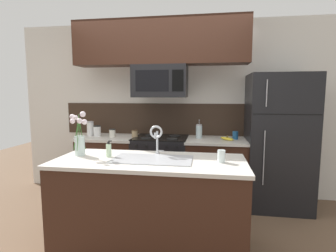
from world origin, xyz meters
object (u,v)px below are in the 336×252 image
(french_press, at_px, (199,131))
(banana_bunch, at_px, (227,139))
(storage_jar_tall, at_px, (90,129))
(spare_glass, at_px, (221,156))
(dish_soap_bottle, at_px, (109,150))
(refrigerator, at_px, (278,142))
(storage_jar_squat, at_px, (135,134))
(microwave, at_px, (160,81))
(storage_jar_medium, at_px, (97,131))
(sink_faucet, at_px, (156,136))
(stove_range, at_px, (161,168))
(storage_jar_short, at_px, (112,133))
(coffee_tin, at_px, (235,135))
(flower_vase, at_px, (80,140))

(french_press, bearing_deg, banana_bunch, -17.27)
(storage_jar_tall, distance_m, spare_glass, 2.28)
(dish_soap_bottle, xyz_separation_m, spare_glass, (1.10, -0.05, -0.01))
(refrigerator, xyz_separation_m, storage_jar_squat, (-1.97, -0.04, 0.07))
(microwave, height_order, refrigerator, microwave)
(storage_jar_medium, xyz_separation_m, sink_faucet, (1.11, -1.05, 0.12))
(refrigerator, bearing_deg, storage_jar_squat, -178.76)
(stove_range, bearing_deg, storage_jar_medium, 180.00)
(microwave, relative_size, storage_jar_squat, 6.84)
(storage_jar_medium, distance_m, spare_glass, 2.16)
(refrigerator, relative_size, storage_jar_squat, 16.47)
(storage_jar_short, xyz_separation_m, coffee_tin, (1.76, 0.08, -0.00))
(banana_bunch, distance_m, flower_vase, 1.92)
(storage_jar_tall, relative_size, flower_vase, 0.48)
(sink_faucet, height_order, dish_soap_bottle, sink_faucet)
(storage_jar_medium, bearing_deg, stove_range, -0.00)
(storage_jar_squat, height_order, dish_soap_bottle, dish_soap_bottle)
(storage_jar_tall, relative_size, storage_jar_squat, 2.00)
(coffee_tin, height_order, spare_glass, spare_glass)
(dish_soap_bottle, bearing_deg, sink_faucet, 19.52)
(stove_range, distance_m, storage_jar_tall, 1.22)
(banana_bunch, distance_m, dish_soap_bottle, 1.68)
(microwave, xyz_separation_m, flower_vase, (-0.61, -1.18, -0.63))
(flower_vase, bearing_deg, storage_jar_short, 94.85)
(storage_jar_short, xyz_separation_m, dish_soap_bottle, (0.41, -1.18, 0.01))
(storage_jar_medium, distance_m, french_press, 1.50)
(storage_jar_tall, distance_m, flower_vase, 1.32)
(storage_jar_tall, xyz_separation_m, storage_jar_short, (0.37, -0.06, -0.05))
(storage_jar_short, distance_m, storage_jar_squat, 0.34)
(banana_bunch, relative_size, coffee_tin, 1.73)
(sink_faucet, bearing_deg, storage_jar_medium, 136.62)
(storage_jar_squat, xyz_separation_m, spare_glass, (1.17, -1.23, 0.00))
(storage_jar_squat, relative_size, spare_glass, 0.95)
(stove_range, height_order, storage_jar_tall, storage_jar_tall)
(storage_jar_tall, bearing_deg, storage_jar_medium, -15.36)
(microwave, distance_m, storage_jar_medium, 1.20)
(refrigerator, height_order, storage_jar_tall, refrigerator)
(french_press, distance_m, coffee_tin, 0.50)
(french_press, bearing_deg, storage_jar_short, -175.94)
(dish_soap_bottle, relative_size, flower_vase, 0.37)
(french_press, xyz_separation_m, sink_faucet, (-0.39, -1.11, 0.10))
(storage_jar_medium, xyz_separation_m, dish_soap_bottle, (0.66, -1.21, -0.01))
(storage_jar_squat, bearing_deg, banana_bunch, -1.63)
(flower_vase, bearing_deg, dish_soap_bottle, -2.25)
(microwave, xyz_separation_m, french_press, (0.54, 0.08, -0.70))
(refrigerator, bearing_deg, sink_faucet, -143.53)
(storage_jar_short, distance_m, sink_faucet, 1.34)
(refrigerator, xyz_separation_m, storage_jar_medium, (-2.56, -0.02, 0.09))
(coffee_tin, relative_size, spare_glass, 0.96)
(microwave, distance_m, sink_faucet, 1.20)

